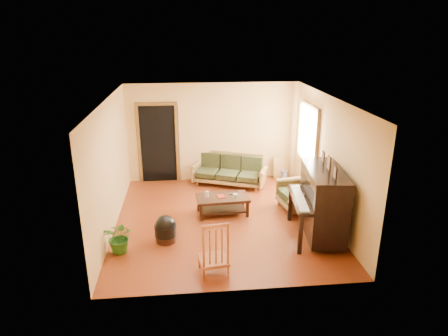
{
  "coord_description": "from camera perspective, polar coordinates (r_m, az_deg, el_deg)",
  "views": [
    {
      "loc": [
        -0.74,
        -7.74,
        3.9
      ],
      "look_at": [
        0.06,
        0.2,
        1.1
      ],
      "focal_mm": 32.0,
      "sensor_mm": 36.0,
      "label": 1
    }
  ],
  "objects": [
    {
      "name": "doorway",
      "position": [
        10.64,
        -9.38,
        3.39
      ],
      "size": [
        1.08,
        0.16,
        2.05
      ],
      "primitive_type": "cube",
      "color": "black",
      "rests_on": "floor"
    },
    {
      "name": "coffee_table",
      "position": [
        8.85,
        -0.22,
        -5.34
      ],
      "size": [
        1.17,
        0.7,
        0.41
      ],
      "primitive_type": "cube",
      "rotation": [
        0.0,
        0.0,
        0.07
      ],
      "color": "black",
      "rests_on": "floor"
    },
    {
      "name": "candle",
      "position": [
        8.74,
        -2.45,
        -3.73
      ],
      "size": [
        0.09,
        0.09,
        0.13
      ],
      "primitive_type": "cylinder",
      "rotation": [
        0.0,
        0.0,
        0.23
      ],
      "color": "silver",
      "rests_on": "coffee_table"
    },
    {
      "name": "ceramic_crock",
      "position": [
        11.03,
        8.66,
        -0.96
      ],
      "size": [
        0.23,
        0.23,
        0.24
      ],
      "primitive_type": "cylinder",
      "rotation": [
        0.0,
        0.0,
        -0.2
      ],
      "color": "#314295",
      "rests_on": "floor"
    },
    {
      "name": "sofa",
      "position": [
        10.4,
        0.68,
        -0.34
      ],
      "size": [
        2.03,
        1.42,
        0.8
      ],
      "primitive_type": "cube",
      "rotation": [
        0.0,
        0.0,
        -0.38
      ],
      "color": "olive",
      "rests_on": "floor"
    },
    {
      "name": "book",
      "position": [
        8.73,
        -0.92,
        -4.14
      ],
      "size": [
        0.2,
        0.24,
        0.02
      ],
      "primitive_type": "imported",
      "rotation": [
        0.0,
        0.0,
        0.26
      ],
      "color": "maroon",
      "rests_on": "coffee_table"
    },
    {
      "name": "potted_plant",
      "position": [
        7.61,
        -14.61,
        -9.51
      ],
      "size": [
        0.66,
        0.61,
        0.62
      ],
      "primitive_type": "imported",
      "rotation": [
        0.0,
        0.0,
        -0.26
      ],
      "color": "#27611B",
      "rests_on": "floor"
    },
    {
      "name": "armchair",
      "position": [
        9.12,
        10.54,
        -3.16
      ],
      "size": [
        1.02,
        1.06,
        0.92
      ],
      "primitive_type": "cube",
      "rotation": [
        0.0,
        0.0,
        0.17
      ],
      "color": "olive",
      "rests_on": "floor"
    },
    {
      "name": "window",
      "position": [
        9.81,
        11.97,
        4.74
      ],
      "size": [
        0.12,
        1.36,
        1.46
      ],
      "primitive_type": "cube",
      "color": "white",
      "rests_on": "right_wall"
    },
    {
      "name": "remote",
      "position": [
        8.89,
        1.17,
        -3.71
      ],
      "size": [
        0.14,
        0.09,
        0.01
      ],
      "primitive_type": "cube",
      "rotation": [
        0.0,
        0.0,
        0.41
      ],
      "color": "black",
      "rests_on": "coffee_table"
    },
    {
      "name": "piano",
      "position": [
        7.97,
        13.9,
        -4.97
      ],
      "size": [
        1.11,
        1.67,
        1.39
      ],
      "primitive_type": "cube",
      "rotation": [
        0.0,
        0.0,
        -0.12
      ],
      "color": "black",
      "rests_on": "floor"
    },
    {
      "name": "footstool",
      "position": [
        7.85,
        -8.33,
        -9.0
      ],
      "size": [
        0.53,
        0.53,
        0.4
      ],
      "primitive_type": "cylinder",
      "rotation": [
        0.0,
        0.0,
        0.31
      ],
      "color": "black",
      "rests_on": "floor"
    },
    {
      "name": "leaning_frame",
      "position": [
        11.05,
        8.15,
        0.13
      ],
      "size": [
        0.47,
        0.23,
        0.61
      ],
      "primitive_type": "cube",
      "rotation": [
        0.0,
        0.0,
        0.3
      ],
      "color": "gold",
      "rests_on": "floor"
    },
    {
      "name": "red_chair",
      "position": [
        6.7,
        -1.56,
        -11.14
      ],
      "size": [
        0.54,
        0.58,
        1.0
      ],
      "primitive_type": "cube",
      "rotation": [
        0.0,
        0.0,
        0.15
      ],
      "color": "brown",
      "rests_on": "floor"
    },
    {
      "name": "glass_jar",
      "position": [
        8.75,
        1.62,
        -3.92
      ],
      "size": [
        0.12,
        0.12,
        0.07
      ],
      "primitive_type": "cylinder",
      "rotation": [
        0.0,
        0.0,
        0.2
      ],
      "color": "silver",
      "rests_on": "coffee_table"
    },
    {
      "name": "floor",
      "position": [
        8.7,
        -0.26,
        -7.3
      ],
      "size": [
        5.0,
        5.0,
        0.0
      ],
      "primitive_type": "plane",
      "color": "#581E0B",
      "rests_on": "ground"
    }
  ]
}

